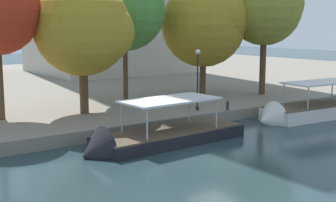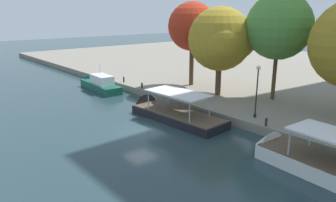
# 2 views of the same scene
# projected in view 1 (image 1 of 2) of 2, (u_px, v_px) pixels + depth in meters

# --- Properties ---
(ground_plane) EXTENTS (220.00, 220.00, 0.00)m
(ground_plane) POSITION_uv_depth(u_px,v_px,m) (214.00, 159.00, 25.68)
(ground_plane) COLOR #23383D
(dock_promenade) EXTENTS (120.00, 55.00, 0.85)m
(dock_promenade) POSITION_uv_depth(u_px,v_px,m) (19.00, 87.00, 53.56)
(dock_promenade) COLOR gray
(dock_promenade) RESTS_ON ground_plane
(tour_boat_1) EXTENTS (11.40, 3.91, 4.15)m
(tour_boat_1) POSITION_uv_depth(u_px,v_px,m) (154.00, 141.00, 28.48)
(tour_boat_1) COLOR black
(tour_boat_1) RESTS_ON ground_plane
(tour_boat_2) EXTENTS (11.92, 3.91, 4.05)m
(tour_boat_2) POSITION_uv_depth(u_px,v_px,m) (311.00, 113.00, 37.18)
(tour_boat_2) COLOR silver
(tour_boat_2) RESTS_ON ground_plane
(mooring_bollard_2) EXTENTS (0.25, 0.25, 0.73)m
(mooring_bollard_2) POSITION_uv_depth(u_px,v_px,m) (228.00, 105.00, 35.94)
(mooring_bollard_2) COLOR #2D2D33
(mooring_bollard_2) RESTS_ON dock_promenade
(lamp_post) EXTENTS (0.39, 0.39, 4.75)m
(lamp_post) POSITION_uv_depth(u_px,v_px,m) (198.00, 74.00, 35.46)
(lamp_post) COLOR black
(lamp_post) RESTS_ON dock_promenade
(tree_1) EXTENTS (6.99, 6.93, 11.31)m
(tree_1) POSITION_uv_depth(u_px,v_px,m) (124.00, 11.00, 38.73)
(tree_1) COLOR #4C3823
(tree_1) RESTS_ON dock_promenade
(tree_2) EXTENTS (8.36, 8.44, 10.70)m
(tree_2) POSITION_uv_depth(u_px,v_px,m) (207.00, 21.00, 43.12)
(tree_2) COLOR #4C3823
(tree_2) RESTS_ON dock_promenade
(tree_3) EXTENTS (7.03, 7.03, 11.71)m
(tree_3) POSITION_uv_depth(u_px,v_px,m) (267.00, 8.00, 43.43)
(tree_3) COLOR #4C3823
(tree_3) RESTS_ON dock_promenade
(tree_4) EXTENTS (7.22, 7.13, 9.97)m
(tree_4) POSITION_uv_depth(u_px,v_px,m) (87.00, 28.00, 33.86)
(tree_4) COLOR #4C3823
(tree_4) RESTS_ON dock_promenade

